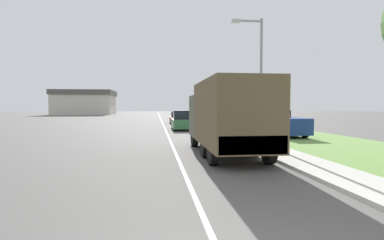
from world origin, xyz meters
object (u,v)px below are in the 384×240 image
(military_truck, at_px, (226,115))
(car_second_ahead, at_px, (178,118))
(car_nearest_ahead, at_px, (182,121))
(pickup_truck, at_px, (281,123))
(lamp_post, at_px, (257,69))

(military_truck, bearing_deg, car_second_ahead, 90.89)
(car_nearest_ahead, bearing_deg, pickup_truck, -43.04)
(car_nearest_ahead, distance_m, pickup_truck, 9.03)
(car_nearest_ahead, relative_size, car_second_ahead, 0.95)
(car_second_ahead, relative_size, lamp_post, 0.63)
(car_second_ahead, bearing_deg, military_truck, -89.11)
(car_second_ahead, distance_m, pickup_truck, 16.86)
(military_truck, distance_m, car_second_ahead, 23.65)
(pickup_truck, relative_size, lamp_post, 0.80)
(military_truck, height_order, car_nearest_ahead, military_truck)
(military_truck, bearing_deg, car_nearest_ahead, 92.66)
(military_truck, distance_m, lamp_post, 4.40)
(pickup_truck, bearing_deg, car_nearest_ahead, 136.96)
(car_nearest_ahead, xyz_separation_m, car_second_ahead, (0.29, 9.48, -0.09))
(car_second_ahead, height_order, pickup_truck, pickup_truck)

